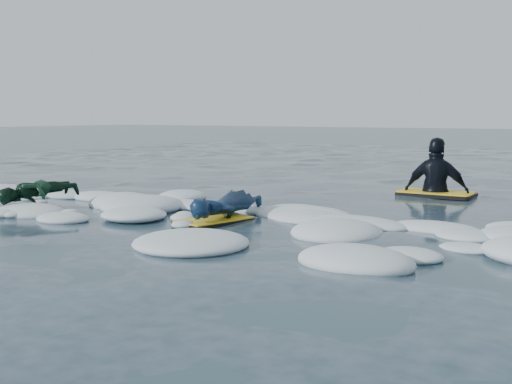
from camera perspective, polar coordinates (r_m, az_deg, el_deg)
ground at (r=7.43m, az=-5.28°, el=-3.75°), size 120.00×120.00×0.00m
foam_band at (r=8.26m, az=-0.84°, el=-2.66°), size 12.00×3.10×0.30m
prone_woman_unit at (r=8.21m, az=-2.82°, el=-1.37°), size 0.73×1.53×0.37m
prone_child_unit at (r=9.69m, az=-18.80°, el=-0.28°), size 0.82×1.23×0.43m
waiting_rider_unit at (r=11.15m, az=15.74°, el=-0.06°), size 1.24×0.69×1.84m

